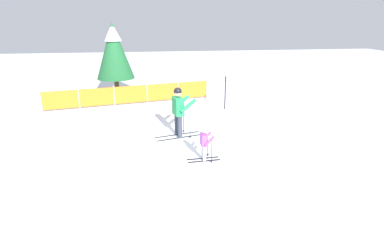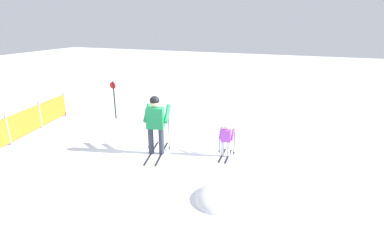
{
  "view_description": "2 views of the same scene",
  "coord_description": "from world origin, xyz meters",
  "px_view_note": "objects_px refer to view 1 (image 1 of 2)",
  "views": [
    {
      "loc": [
        -0.84,
        -9.84,
        4.05
      ],
      "look_at": [
        0.4,
        -1.02,
        0.92
      ],
      "focal_mm": 28.0,
      "sensor_mm": 36.0,
      "label": 1
    },
    {
      "loc": [
        -7.36,
        -3.81,
        3.88
      ],
      "look_at": [
        0.37,
        -0.82,
        1.01
      ],
      "focal_mm": 28.0,
      "sensor_mm": 36.0,
      "label": 2
    }
  ],
  "objects_px": {
    "skier_child": "(204,141)",
    "conifer_far": "(114,50)",
    "safety_fence": "(131,94)",
    "skier_adult": "(179,108)",
    "trail_marker": "(225,89)"
  },
  "relations": [
    {
      "from": "safety_fence",
      "to": "trail_marker",
      "type": "xyz_separation_m",
      "value": [
        4.42,
        -1.42,
        0.45
      ]
    },
    {
      "from": "conifer_far",
      "to": "safety_fence",
      "type": "bearing_deg",
      "value": -70.98
    },
    {
      "from": "safety_fence",
      "to": "skier_adult",
      "type": "bearing_deg",
      "value": -67.32
    },
    {
      "from": "safety_fence",
      "to": "trail_marker",
      "type": "height_order",
      "value": "trail_marker"
    },
    {
      "from": "skier_adult",
      "to": "skier_child",
      "type": "xyz_separation_m",
      "value": [
        0.56,
        -2.02,
        -0.48
      ]
    },
    {
      "from": "conifer_far",
      "to": "trail_marker",
      "type": "distance_m",
      "value": 6.95
    },
    {
      "from": "skier_adult",
      "to": "skier_child",
      "type": "distance_m",
      "value": 2.15
    },
    {
      "from": "skier_child",
      "to": "safety_fence",
      "type": "height_order",
      "value": "skier_child"
    },
    {
      "from": "skier_adult",
      "to": "safety_fence",
      "type": "distance_m",
      "value": 5.06
    },
    {
      "from": "skier_adult",
      "to": "safety_fence",
      "type": "bearing_deg",
      "value": 98.57
    },
    {
      "from": "skier_adult",
      "to": "skier_child",
      "type": "bearing_deg",
      "value": -88.76
    },
    {
      "from": "skier_child",
      "to": "conifer_far",
      "type": "xyz_separation_m",
      "value": [
        -3.44,
        9.4,
        1.8
      ]
    },
    {
      "from": "safety_fence",
      "to": "trail_marker",
      "type": "relative_size",
      "value": 5.15
    },
    {
      "from": "safety_fence",
      "to": "conifer_far",
      "type": "height_order",
      "value": "conifer_far"
    },
    {
      "from": "conifer_far",
      "to": "skier_child",
      "type": "bearing_deg",
      "value": -69.91
    }
  ]
}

